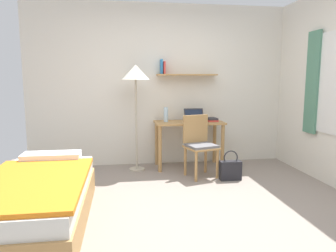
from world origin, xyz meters
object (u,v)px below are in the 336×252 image
object	(u,v)px
laptop	(194,118)
book_stack	(212,119)
standing_lamp	(136,77)
handbag	(230,170)
bed	(37,200)
desk	(189,130)
water_bottle	(166,115)
desk_chair	(199,143)

from	to	relation	value
laptop	book_stack	world-z (taller)	laptop
standing_lamp	handbag	bearing A→B (deg)	-28.27
bed	standing_lamp	size ratio (longest dim) A/B	1.16
desk	water_bottle	xyz separation A→B (m)	(-0.37, 0.02, 0.26)
laptop	handbag	size ratio (longest dim) A/B	0.75
bed	desk	distance (m)	2.61
desk_chair	standing_lamp	size ratio (longest dim) A/B	0.55
desk	laptop	world-z (taller)	laptop
desk_chair	book_stack	xyz separation A→B (m)	(0.32, 0.47, 0.28)
desk	handbag	distance (m)	0.97
laptop	water_bottle	size ratio (longest dim) A/B	1.38
desk_chair	water_bottle	xyz separation A→B (m)	(-0.42, 0.51, 0.37)
desk	book_stack	bearing A→B (deg)	-1.64
desk	laptop	size ratio (longest dim) A/B	3.42
bed	standing_lamp	world-z (taller)	standing_lamp
desk	standing_lamp	bearing A→B (deg)	-176.29
bed	desk_chair	world-z (taller)	desk_chair
desk_chair	handbag	world-z (taller)	desk_chair
book_stack	handbag	world-z (taller)	book_stack
desk_chair	handbag	distance (m)	0.58
bed	water_bottle	xyz separation A→B (m)	(1.52, 1.79, 0.61)
water_bottle	desk	bearing A→B (deg)	-3.29
desk_chair	water_bottle	distance (m)	0.75
desk_chair	standing_lamp	world-z (taller)	standing_lamp
desk	standing_lamp	xyz separation A→B (m)	(-0.84, -0.05, 0.84)
laptop	bed	bearing A→B (deg)	-137.74
bed	desk	world-z (taller)	desk
bed	book_stack	distance (m)	2.91
desk	handbag	bearing A→B (deg)	-59.32
book_stack	desk_chair	bearing A→B (deg)	-123.96
bed	desk_chair	size ratio (longest dim) A/B	2.12
desk	water_bottle	world-z (taller)	water_bottle
laptop	book_stack	bearing A→B (deg)	-6.33
desk	standing_lamp	size ratio (longest dim) A/B	0.67
book_stack	water_bottle	bearing A→B (deg)	177.54
laptop	handbag	distance (m)	1.06
bed	desk	size ratio (longest dim) A/B	1.73
desk	desk_chair	bearing A→B (deg)	-84.15
handbag	desk_chair	bearing A→B (deg)	146.86
standing_lamp	laptop	world-z (taller)	standing_lamp
water_bottle	book_stack	distance (m)	0.74
laptop	book_stack	xyz separation A→B (m)	(0.28, -0.03, -0.02)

